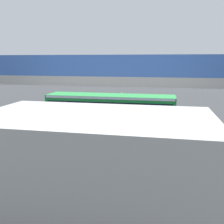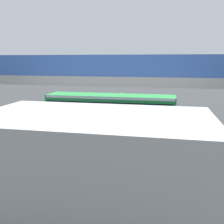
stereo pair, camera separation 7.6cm
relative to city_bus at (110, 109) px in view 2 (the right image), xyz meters
The scene contains 11 objects.
ground 2.09m from the city_bus, 92.06° to the right, with size 80.00×80.00×0.00m, color #2D3033.
city_bus is the anchor object (origin of this frame).
pedestrian 4.26m from the city_bus, 136.07° to the right, with size 0.38×0.38×1.79m.
traffic_sign 4.24m from the city_bus, 94.49° to the right, with size 0.08×0.60×2.80m.
lane_dash_leftmost 8.79m from the city_bus, 159.24° to the right, with size 2.00×0.20×0.01m, color silver.
lane_dash_left 5.39m from the city_bus, 142.94° to the right, with size 2.00×0.20×0.01m, color silver.
lane_dash_centre 3.58m from the city_bus, 90.62° to the right, with size 2.00×0.20×0.01m, color silver.
lane_dash_right 5.34m from the city_bus, 37.51° to the right, with size 2.00×0.20×0.01m, color silver.
lane_dash_rightmost 8.73m from the city_bus, 20.92° to the right, with size 2.00×0.20×0.01m, color silver.
pedestrian_overpass 8.69m from the city_bus, 90.23° to the left, with size 26.11×2.60×6.49m.
station_building 13.31m from the city_bus, 99.24° to the left, with size 9.00×5.04×4.20m.
Camera 2 is at (-4.71, 23.19, 6.24)m, focal length 40.92 mm.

